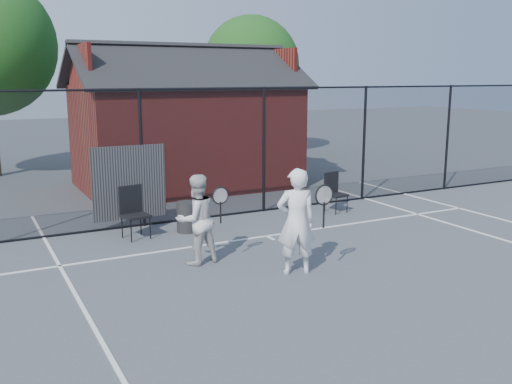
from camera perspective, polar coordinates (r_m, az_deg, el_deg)
name	(u,v)px	position (r m, az deg, el deg)	size (l,w,h in m)	color
ground	(356,282)	(9.42, 9.97, -8.85)	(80.00, 80.00, 0.00)	#464B50
court_lines	(414,311)	(8.48, 15.49, -11.40)	(11.02, 18.00, 0.01)	silver
fence	(214,156)	(13.14, -4.23, 3.61)	(22.04, 3.00, 3.00)	black
clubhouse	(185,132)	(17.11, -7.09, 5.93)	(6.50, 4.36, 4.19)	maroon
tree_right	(251,65)	(24.10, -0.50, 12.62)	(3.97, 3.97, 5.70)	#322014
player_front	(296,221)	(9.43, 4.07, -2.95)	(0.85, 0.69, 1.79)	white
player_back	(197,219)	(10.00, -5.95, -2.74)	(0.90, 0.70, 1.59)	silver
chair_left	(135,213)	(11.79, -11.96, -2.11)	(0.50, 0.52, 1.04)	black
chair_right	(336,193)	(13.91, 8.04, -0.11)	(0.45, 0.47, 0.94)	black
waste_bin	(187,217)	(12.16, -6.90, -2.48)	(0.44, 0.44, 0.65)	#272727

